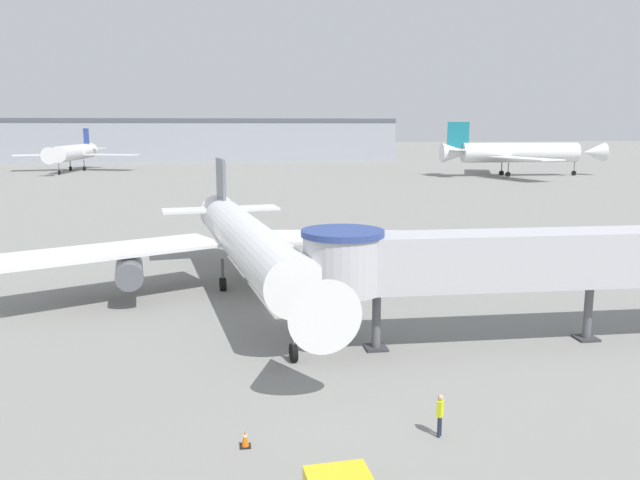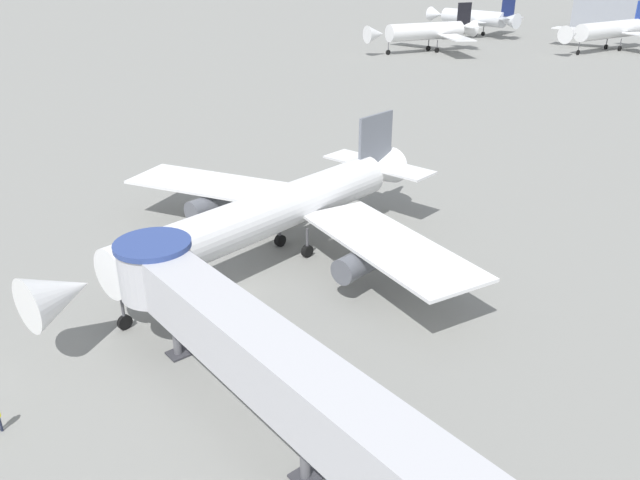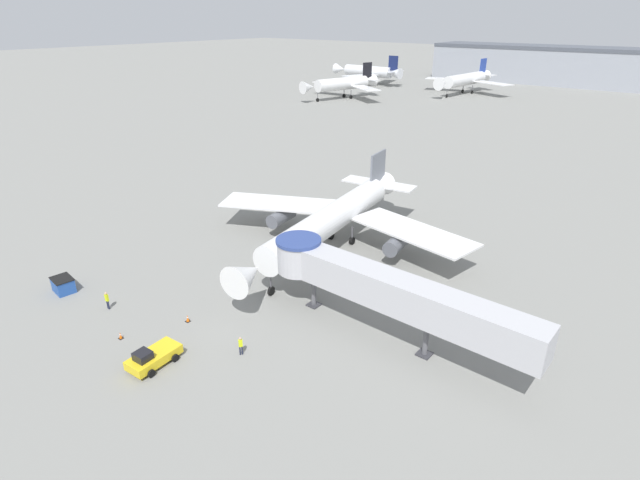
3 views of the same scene
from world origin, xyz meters
name	(u,v)px [view 2 (image 2 of 3)]	position (x,y,z in m)	size (l,w,h in m)	color
ground_plane	(235,287)	(0.00, 0.00, 0.00)	(800.00, 800.00, 0.00)	gray
main_airplane	(272,213)	(-1.53, 4.31, 3.64)	(31.84, 31.66, 8.55)	white
jet_bridge	(239,339)	(11.22, -6.74, 4.49)	(24.00, 4.10, 6.17)	#B7B7BC
background_jet_black_tail	(427,31)	(-65.85, 94.36, 4.56)	(28.93, 28.70, 10.37)	white
background_jet_blue_tail	(611,30)	(-40.21, 128.11, 4.64)	(31.30, 32.16, 10.58)	white
background_jet_navy_tail	(475,18)	(-79.08, 129.14, 4.72)	(30.19, 31.04, 10.75)	silver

